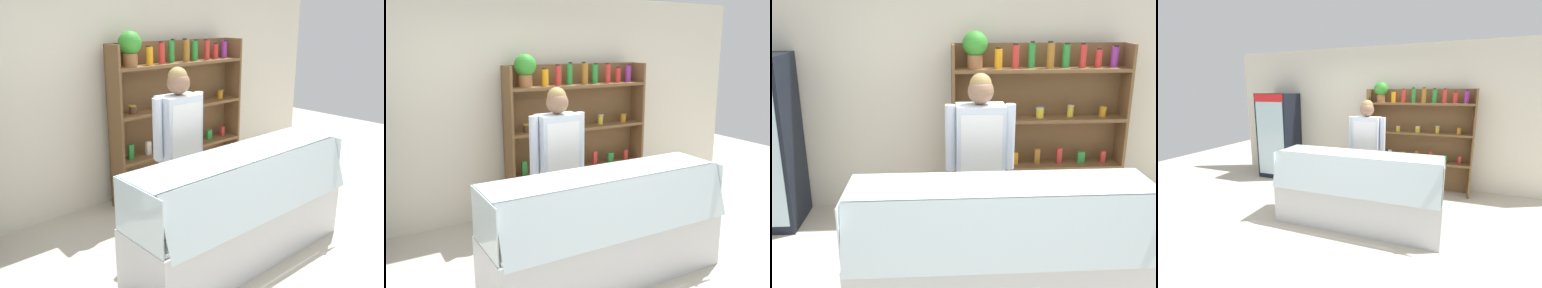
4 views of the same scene
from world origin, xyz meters
The scene contains 6 objects.
ground_plane centered at (0.00, 0.00, 0.00)m, with size 12.00×12.00×0.00m, color beige.
back_wall centered at (0.00, 2.01, 1.35)m, with size 6.80×0.10×2.70m, color silver.
drinks_fridge centered at (-2.28, 1.60, 0.90)m, with size 0.73×0.65×1.80m.
shelving_unit centered at (0.58, 1.72, 1.12)m, with size 1.87×0.29×2.01m.
deli_display_case centered at (0.01, 0.07, 0.31)m, with size 2.23×0.71×1.01m.
shop_clerk centered at (-0.07, 0.83, 1.01)m, with size 0.61×0.25×1.70m.
Camera 4 is at (1.07, -3.09, 1.81)m, focal length 24.00 mm.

